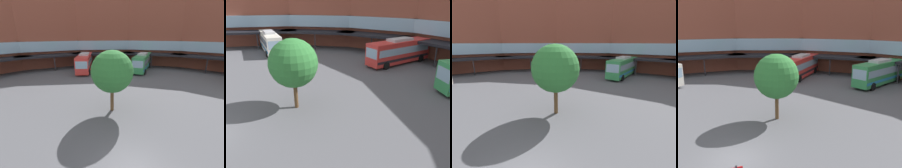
# 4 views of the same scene
# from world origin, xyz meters

# --- Properties ---
(station_building) EXTENTS (78.32, 34.12, 16.10)m
(station_building) POSITION_xyz_m (0.00, 26.83, 7.65)
(station_building) COLOR brown
(station_building) RESTS_ON ground
(bus_0) EXTENTS (3.32, 11.36, 3.91)m
(bus_0) POSITION_xyz_m (-4.45, 27.24, 1.98)
(bus_0) COLOR red
(bus_0) RESTS_ON ground
(bus_3) EXTENTS (7.09, 10.94, 3.87)m
(bus_3) POSITION_xyz_m (8.41, 26.29, 1.96)
(bus_3) COLOR #338C4C
(bus_3) RESTS_ON ground
(plaza_tree) EXTENTS (4.30, 4.30, 6.43)m
(plaza_tree) POSITION_xyz_m (-0.40, 7.94, 4.27)
(plaza_tree) COLOR brown
(plaza_tree) RESTS_ON ground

